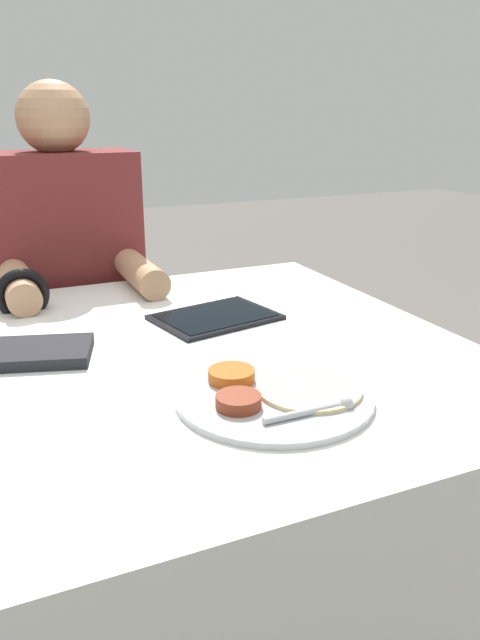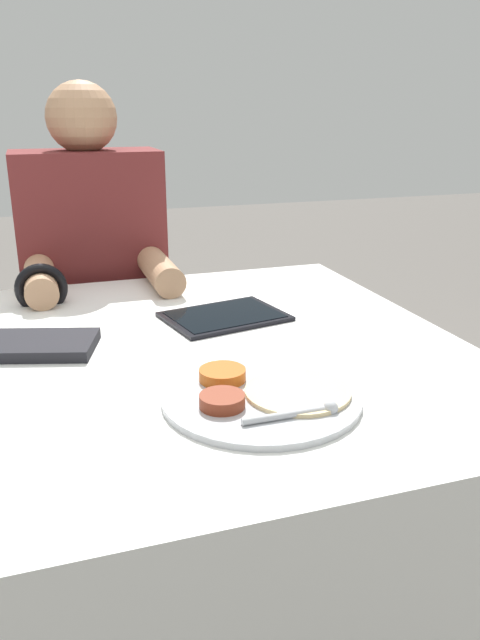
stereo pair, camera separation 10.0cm
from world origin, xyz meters
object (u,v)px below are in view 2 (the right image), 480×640
object	(u,v)px
thali_tray	(261,395)
person_diner	(98,325)
red_notebook	(34,346)
tablet_device	(225,316)

from	to	relation	value
thali_tray	person_diner	xyz separation A→B (m)	(-0.15, 0.86, -0.16)
red_notebook	tablet_device	size ratio (longest dim) A/B	0.91
thali_tray	red_notebook	xyz separation A→B (m)	(-0.31, 0.31, 0.00)
person_diner	tablet_device	bearing A→B (deg)	-66.96
thali_tray	person_diner	world-z (taller)	person_diner
tablet_device	person_diner	bearing A→B (deg)	113.04
thali_tray	person_diner	size ratio (longest dim) A/B	0.25
thali_tray	tablet_device	distance (m)	0.37
red_notebook	tablet_device	distance (m)	0.37
thali_tray	tablet_device	size ratio (longest dim) A/B	1.12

